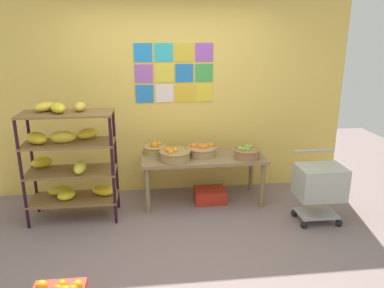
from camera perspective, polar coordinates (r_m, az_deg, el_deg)
ground at (r=3.94m, az=-1.12°, el=-16.14°), size 9.23×9.23×0.00m
back_wall_with_art at (r=4.99m, az=-3.07°, el=8.71°), size 4.75×0.07×2.88m
banana_shelf_unit at (r=4.51m, az=-18.34°, el=-1.78°), size 1.02×0.52×1.40m
display_table at (r=4.78m, az=1.71°, el=-2.67°), size 1.56×0.66×0.62m
fruit_basket_right at (r=4.85m, az=-5.72°, el=-0.73°), size 0.31×0.31×0.17m
fruit_basket_back_left at (r=4.72m, az=8.42°, el=-1.32°), size 0.34×0.34×0.14m
fruit_basket_back_right at (r=4.77m, az=1.53°, el=-0.94°), size 0.39×0.39×0.16m
fruit_basket_centre at (r=4.58m, az=-2.67°, el=-1.64°), size 0.39×0.39×0.17m
produce_crate_under_table at (r=4.93m, az=2.75°, el=-7.87°), size 0.40×0.32×0.17m
shopping_cart at (r=4.53m, az=19.03°, el=-5.88°), size 0.52×0.44×0.82m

